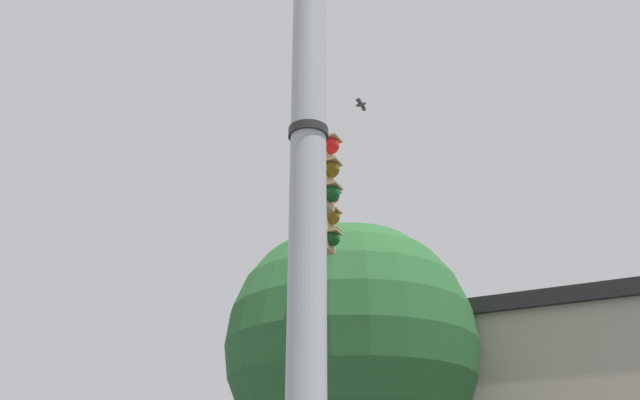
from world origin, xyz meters
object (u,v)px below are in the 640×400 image
(traffic_light_mid_outer, at_px, (325,255))
(bird_flying, at_px, (361,104))
(traffic_light_mid_inner, at_px, (323,219))
(traffic_light_nearest_pole, at_px, (320,172))
(street_name_sign, at_px, (310,150))

(traffic_light_mid_outer, height_order, bird_flying, bird_flying)
(traffic_light_mid_inner, relative_size, bird_flying, 3.38)
(traffic_light_nearest_pole, xyz_separation_m, traffic_light_mid_inner, (-1.45, -0.64, 0.00))
(traffic_light_mid_outer, xyz_separation_m, street_name_sign, (5.16, 2.25, -1.03))
(traffic_light_nearest_pole, bearing_deg, bird_flying, -165.73)
(traffic_light_nearest_pole, bearing_deg, traffic_light_mid_outer, -156.23)
(traffic_light_nearest_pole, distance_m, traffic_light_mid_inner, 1.59)
(street_name_sign, relative_size, bird_flying, 3.34)
(street_name_sign, bearing_deg, traffic_light_mid_inner, -156.51)
(bird_flying, bearing_deg, street_name_sign, 17.39)
(traffic_light_mid_inner, xyz_separation_m, traffic_light_mid_outer, (-1.45, -0.64, 0.00))
(traffic_light_mid_inner, height_order, traffic_light_mid_outer, same)
(traffic_light_nearest_pole, xyz_separation_m, traffic_light_mid_outer, (-2.90, -1.28, 0.00))
(traffic_light_mid_inner, xyz_separation_m, bird_flying, (-3.06, -0.51, 3.97))
(street_name_sign, xyz_separation_m, bird_flying, (-6.77, -2.12, 5.00))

